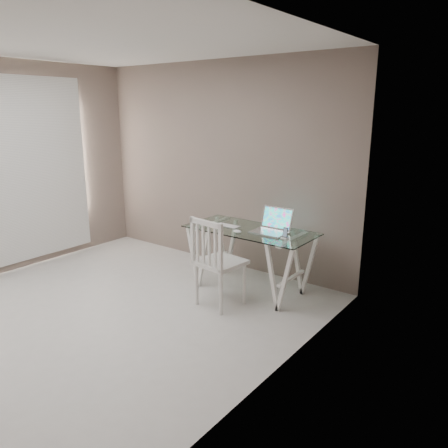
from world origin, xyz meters
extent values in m
plane|color=#B5B3AE|center=(0.00, 0.00, 0.00)|extent=(4.50, 4.50, 0.00)
cube|color=white|center=(0.00, 0.00, 2.70)|extent=(4.00, 4.50, 0.02)
cube|color=#716159|center=(0.00, 2.25, 1.35)|extent=(4.00, 0.02, 2.70)
cube|color=#716159|center=(2.00, 0.00, 1.35)|extent=(0.02, 4.50, 2.70)
cube|color=white|center=(-1.94, 0.60, 1.30)|extent=(0.01, 1.80, 2.40)
cube|color=silver|center=(0.90, 1.65, 0.74)|extent=(1.50, 0.70, 0.01)
cube|color=white|center=(0.35, 1.65, 0.36)|extent=(0.24, 0.62, 0.72)
cube|color=white|center=(1.45, 1.65, 0.36)|extent=(0.24, 0.62, 0.72)
cube|color=silver|center=(0.87, 1.13, 0.49)|extent=(0.50, 0.50, 0.04)
cylinder|color=silver|center=(0.66, 0.97, 0.23)|extent=(0.04, 0.04, 0.47)
cylinder|color=silver|center=(1.03, 0.93, 0.23)|extent=(0.04, 0.04, 0.47)
cylinder|color=silver|center=(0.70, 1.34, 0.23)|extent=(0.04, 0.04, 0.47)
cylinder|color=silver|center=(1.07, 1.29, 0.23)|extent=(0.04, 0.04, 0.47)
cube|color=silver|center=(0.84, 0.92, 0.74)|extent=(0.46, 0.08, 0.51)
cube|color=silver|center=(1.16, 1.65, 0.75)|extent=(0.38, 0.27, 0.02)
cube|color=#19D899|center=(1.16, 1.82, 0.88)|extent=(0.38, 0.09, 0.25)
cube|color=silver|center=(0.61, 1.61, 0.75)|extent=(0.31, 0.13, 0.01)
ellipsoid|color=white|center=(0.87, 1.44, 0.76)|extent=(0.11, 0.06, 0.03)
cube|color=white|center=(1.40, 1.56, 0.75)|extent=(0.07, 0.07, 0.01)
cube|color=black|center=(1.40, 1.57, 0.81)|extent=(0.05, 0.03, 0.11)
camera|label=1|loc=(3.57, -2.38, 2.09)|focal=35.00mm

